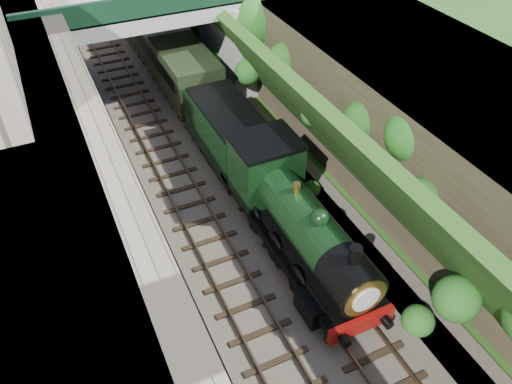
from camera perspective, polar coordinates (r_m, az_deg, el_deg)
name	(u,v)px	position (r m, az deg, el deg)	size (l,w,h in m)	color
trackbed	(180,121)	(30.42, -8.67, 8.07)	(10.00, 90.00, 0.20)	#473F38
retaining_wall	(72,89)	(28.02, -20.26, 11.02)	(1.00, 90.00, 7.00)	#756B56
street_plateau_left	(0,103)	(28.09, -27.23, 9.01)	(6.00, 90.00, 7.00)	#262628
street_plateau_right	(322,44)	(32.48, 7.50, 16.42)	(8.00, 90.00, 6.25)	#262628
embankment_slope	(271,82)	(28.89, 1.73, 12.44)	(4.81, 90.00, 6.52)	#1E4714
track_left	(147,126)	(29.97, -12.34, 7.35)	(2.50, 90.00, 0.20)	black
track_right	(199,114)	(30.63, -6.55, 8.85)	(2.50, 90.00, 0.20)	black
road_bridge	(168,29)	(32.30, -10.08, 17.86)	(16.00, 6.40, 7.25)	gray
tree	(258,20)	(31.61, 0.24, 19.06)	(3.60, 3.80, 6.60)	black
locomotive	(296,219)	(20.73, 4.65, -3.15)	(3.10, 10.22, 3.83)	black
tender	(228,135)	(26.10, -3.18, 6.53)	(2.70, 6.00, 3.05)	black
coach_front	(158,37)	(36.58, -11.17, 16.98)	(2.90, 18.00, 3.70)	black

